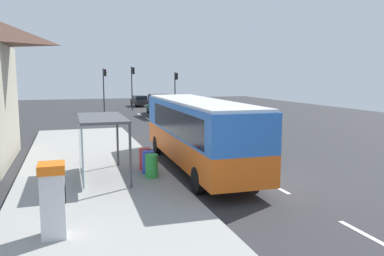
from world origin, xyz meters
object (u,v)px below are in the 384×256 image
white_van (163,104)px  traffic_light_near_side (176,85)px  ticket_machine (53,199)px  traffic_light_median (133,82)px  sedan_far (157,107)px  sedan_near (140,101)px  bus (197,130)px  recycling_bin_green (152,166)px  bus_shelter (94,131)px  recycling_bin_red (145,159)px  recycling_bin_blue (148,162)px  traffic_light_far_side (104,83)px

white_van → traffic_light_near_side: bearing=64.9°
ticket_machine → traffic_light_median: size_ratio=0.36×
sedan_far → sedan_near: bearing=90.0°
bus → ticket_machine: bus is taller
recycling_bin_green → bus_shelter: size_ratio=0.24×
bus → traffic_light_near_side: 30.67m
bus → sedan_far: bus is taller
bus → recycling_bin_green: (-2.49, -1.56, -1.19)m
sedan_near → recycling_bin_red: (-6.50, -37.40, -0.14)m
sedan_far → ticket_machine: 34.18m
sedan_near → ticket_machine: 45.00m
traffic_light_near_side → recycling_bin_blue: bearing=-107.6°
traffic_light_near_side → white_van: bearing=-115.1°
sedan_near → bus: bearing=-96.2°
bus_shelter → recycling_bin_blue: bearing=1.0°
recycling_bin_red → ticket_machine: bearing=-119.5°
ticket_machine → traffic_light_near_side: (13.34, 36.37, 1.98)m
traffic_light_far_side → sedan_near: bearing=51.0°
recycling_bin_green → recycling_bin_red: bearing=90.0°
traffic_light_median → recycling_bin_red: bearing=-98.3°
white_van → bus: bearing=-99.8°
white_van → traffic_light_median: traffic_light_median is taller
sedan_far → white_van: bearing=-91.7°
traffic_light_near_side → traffic_light_median: bearing=162.6°
recycling_bin_green → recycling_bin_red: size_ratio=1.00×
recycling_bin_green → bus_shelter: 2.72m
ticket_machine → recycling_bin_green: size_ratio=2.04×
white_van → ticket_machine: white_van is taller
sedan_near → traffic_light_median: traffic_light_median is taller
white_van → recycling_bin_red: size_ratio=5.57×
sedan_far → traffic_light_near_side: (3.20, 3.73, 2.36)m
bus → traffic_light_median: traffic_light_median is taller
sedan_far → traffic_light_median: 6.30m
traffic_light_near_side → recycling_bin_red: bearing=-108.0°
recycling_bin_blue → recycling_bin_red: 0.70m
traffic_light_median → white_van: bearing=-78.2°
white_van → traffic_light_median: 9.11m
bus_shelter → sedan_far: bearing=72.1°
recycling_bin_green → recycling_bin_blue: size_ratio=1.00×
sedan_far → traffic_light_median: size_ratio=0.83×
bus → recycling_bin_red: size_ratio=11.64×
recycling_bin_green → sedan_far: bearing=76.8°
recycling_bin_green → traffic_light_far_side: (1.10, 32.14, 2.76)m
recycling_bin_blue → ticket_machine: bearing=-122.4°
sedan_far → bus_shelter: size_ratio=1.11×
recycling_bin_green → bus_shelter: (-2.21, 0.66, 1.44)m
bus → recycling_bin_blue: (-2.49, -0.86, -1.19)m
sedan_far → traffic_light_median: traffic_light_median is taller
white_van → bus_shelter: bus_shelter is taller
white_van → sedan_near: bearing=89.6°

